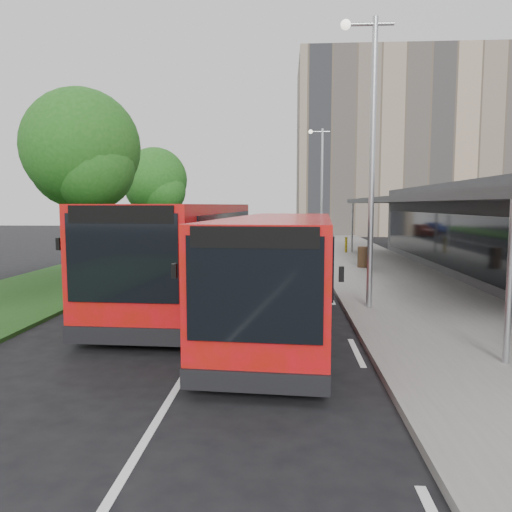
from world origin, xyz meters
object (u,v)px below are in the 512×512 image
Objects in this scene: tree_far at (155,184)px; lamp_post_near at (369,145)px; bus_main at (282,272)px; bus_second at (187,253)px; car_near at (287,229)px; car_far at (260,227)px; lamp_post_far at (321,180)px; bollard at (346,245)px; litter_bin at (363,257)px; tree_mid at (82,155)px.

lamp_post_near is at bearing -59.71° from tree_far.
bus_second reaches higher than bus_main.
car_near is 7.00m from car_far.
lamp_post_near is 20.00m from lamp_post_far.
bus_second is at bearing 170.72° from lamp_post_near.
car_far is (-5.29, 41.54, -4.15)m from lamp_post_near.
bus_second is (-5.36, -19.13, -3.14)m from lamp_post_far.
tree_far reaches higher than bus_main.
bus_main reaches higher than car_near.
lamp_post_near is at bearing -90.00° from lamp_post_far.
bus_second is (5.77, -18.18, -2.87)m from tree_far.
bus_second is at bearing -72.80° from car_far.
lamp_post_near is 8.35× the size of bollard.
litter_bin is at bearing 53.74° from bus_second.
bus_main is 18.95m from bollard.
litter_bin is at bearing -62.45° from car_near.
tree_mid is 8.31× the size of litter_bin.
car_far is (-6.61, 32.30, -0.06)m from litter_bin.
car_near is at bearing 98.30° from lamp_post_far.
tree_mid is at bearing -169.99° from litter_bin.
lamp_post_near reaches higher than bus_second.
lamp_post_far is 20.11m from bus_second.
tree_mid is at bearing -130.68° from lamp_post_far.
tree_far is 1.99× the size of car_far.
car_far is at bearing 103.80° from lamp_post_far.
tree_far reaches higher than car_near.
car_far is at bearing 80.39° from tree_mid.
lamp_post_far is (11.13, 0.95, 0.27)m from tree_far.
tree_mid is 12.02m from tree_far.
bus_main is at bearing -70.48° from car_near.
bollard is (1.37, -3.49, -4.09)m from lamp_post_far.
bus_main is at bearing -101.49° from bollard.
tree_far is 7.13× the size of litter_bin.
bollard is 0.28× the size of car_far.
bus_second is 40.68m from car_far.
lamp_post_near is at bearing -98.10° from litter_bin.
bollard is at bearing -11.49° from tree_far.
lamp_post_near is (11.13, -19.05, 0.27)m from tree_far.
lamp_post_far is 8.27× the size of litter_bin.
car_far is (5.84, 22.49, -3.88)m from tree_far.
litter_bin is 7.26m from bollard.
bus_main reaches higher than car_far.
bus_second reaches higher than bollard.
lamp_post_far is at bearing 96.98° from litter_bin.
bus_main is 0.91× the size of bus_second.
bollard is at bearing 82.81° from bus_main.
litter_bin is (1.32, -10.75, -4.08)m from lamp_post_far.
lamp_post_near is 8.27× the size of litter_bin.
tree_far is at bearing -99.00° from car_near.
litter_bin is 0.25× the size of car_near.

